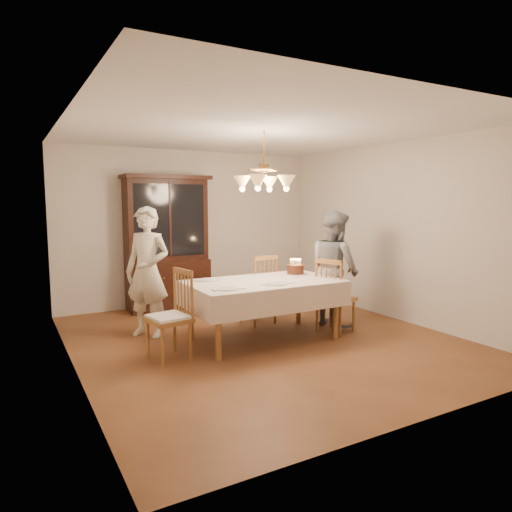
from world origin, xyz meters
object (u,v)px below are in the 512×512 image
chair_far_side (258,293)px  elderly_woman (148,272)px  china_hutch (167,245)px  birthday_cake (295,270)px  dining_table (264,287)px

chair_far_side → elderly_woman: elderly_woman is taller
elderly_woman → chair_far_side: bearing=41.9°
chair_far_side → elderly_woman: (-1.55, 0.17, 0.40)m
china_hutch → birthday_cake: 2.36m
dining_table → birthday_cake: size_ratio=6.33×
chair_far_side → elderly_woman: bearing=173.9°
chair_far_side → birthday_cake: 0.71m
china_hutch → elderly_woman: size_ratio=1.28×
elderly_woman → birthday_cake: (1.83, -0.69, -0.02)m
dining_table → chair_far_side: size_ratio=1.90×
chair_far_side → birthday_cake: bearing=-62.2°
chair_far_side → elderly_woman: 1.61m
china_hutch → chair_far_side: 1.85m
chair_far_side → birthday_cake: (0.28, -0.53, 0.38)m
china_hutch → elderly_woman: 1.56m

